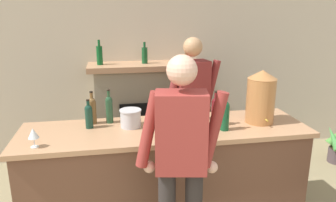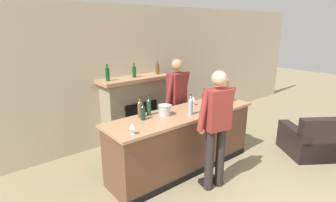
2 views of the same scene
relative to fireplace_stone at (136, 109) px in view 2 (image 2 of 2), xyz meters
name	(u,v)px [view 2 (image 2 of 2)]	position (x,y,z in m)	size (l,w,h in m)	color
wall_back_panel	(124,75)	(-0.08, 0.26, 0.68)	(12.00, 0.07, 2.75)	beige
bar_counter	(183,141)	(0.02, -1.42, -0.20)	(2.66, 0.76, 0.99)	brown
fireplace_stone	(136,109)	(0.00, 0.00, 0.00)	(1.49, 0.52, 1.68)	gray
armchair_black	(313,142)	(2.20, -2.62, -0.43)	(1.21, 1.20, 0.82)	black
potted_plant_corner	(235,111)	(2.59, -0.56, -0.44)	(0.38, 0.37, 0.58)	#4D3F42
person_customer	(216,126)	(0.01, -2.13, 0.29)	(0.65, 0.36, 1.77)	#2C2625
person_bartender	(177,101)	(0.43, -0.80, 0.29)	(0.65, 0.35, 1.77)	#1F252C
copper_dispenser	(221,89)	(0.94, -1.42, 0.56)	(0.28, 0.31, 0.51)	#B1733F
ice_bucket_steel	(164,110)	(-0.30, -1.33, 0.38)	(0.20, 0.20, 0.17)	silver
wine_bottle_rose_blush	(143,112)	(-0.67, -1.29, 0.42)	(0.07, 0.07, 0.27)	#15382A
wine_bottle_riesling_slim	(149,106)	(-0.49, -1.18, 0.45)	(0.07, 0.07, 0.33)	#23472C
wine_bottle_burgundy_dark	(212,100)	(0.54, -1.57, 0.45)	(0.08, 0.08, 0.34)	#134A29
wine_bottle_merlot_tall	(140,109)	(-0.65, -1.18, 0.44)	(0.07, 0.07, 0.32)	brown
wine_bottle_chardonnay_pale	(204,99)	(0.49, -1.43, 0.45)	(0.08, 0.08, 0.33)	#591216
wine_bottle_cabernet_heavy	(191,106)	(0.04, -1.57, 0.45)	(0.08, 0.08, 0.33)	#9FB5BC
wine_glass_by_dispenser	(132,126)	(-1.09, -1.66, 0.41)	(0.09, 0.09, 0.16)	silver
wine_glass_near_bucket	(193,99)	(0.44, -1.23, 0.42)	(0.08, 0.08, 0.17)	silver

